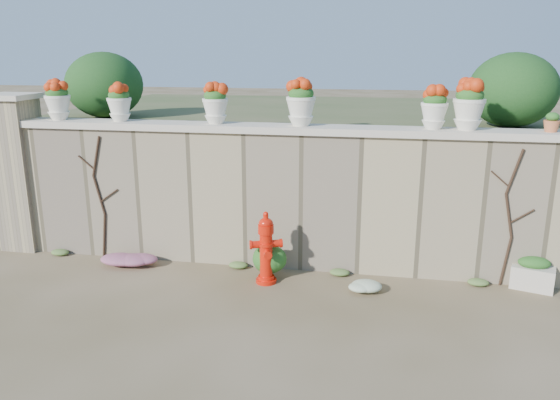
% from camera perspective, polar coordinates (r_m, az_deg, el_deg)
% --- Properties ---
extents(ground, '(80.00, 80.00, 0.00)m').
position_cam_1_polar(ground, '(6.75, -3.49, -12.24)').
color(ground, brown).
rests_on(ground, ground).
extents(stone_wall, '(8.00, 0.40, 2.00)m').
position_cam_1_polar(stone_wall, '(8.02, -0.53, 0.03)').
color(stone_wall, '#958663').
rests_on(stone_wall, ground).
extents(wall_cap, '(8.10, 0.52, 0.10)m').
position_cam_1_polar(wall_cap, '(7.81, -0.54, 7.47)').
color(wall_cap, beige).
rests_on(wall_cap, stone_wall).
extents(gate_pillar, '(0.72, 0.72, 2.48)m').
position_cam_1_polar(gate_pillar, '(9.64, -25.56, 2.69)').
color(gate_pillar, '#958663').
rests_on(gate_pillar, ground).
extents(raised_fill, '(9.00, 6.00, 2.00)m').
position_cam_1_polar(raised_fill, '(11.10, 2.64, 4.35)').
color(raised_fill, '#384C23').
rests_on(raised_fill, ground).
extents(back_shrub_left, '(1.30, 1.30, 1.10)m').
position_cam_1_polar(back_shrub_left, '(9.98, -17.87, 11.37)').
color(back_shrub_left, '#143814').
rests_on(back_shrub_left, raised_fill).
extents(back_shrub_right, '(1.30, 1.30, 1.10)m').
position_cam_1_polar(back_shrub_right, '(9.02, 23.16, 10.52)').
color(back_shrub_right, '#143814').
rests_on(back_shrub_right, raised_fill).
extents(vine_left, '(0.60, 0.04, 1.91)m').
position_cam_1_polar(vine_left, '(8.73, -18.31, 0.44)').
color(vine_left, black).
rests_on(vine_left, ground).
extents(vine_right, '(0.60, 0.04, 1.91)m').
position_cam_1_polar(vine_right, '(7.87, 22.88, -1.59)').
color(vine_right, black).
rests_on(vine_right, ground).
extents(fire_hydrant, '(0.44, 0.31, 1.02)m').
position_cam_1_polar(fire_hydrant, '(7.50, -1.47, -5.00)').
color(fire_hydrant, red).
rests_on(fire_hydrant, ground).
extents(planter_box, '(0.61, 0.46, 0.45)m').
position_cam_1_polar(planter_box, '(8.18, 24.91, -7.01)').
color(planter_box, beige).
rests_on(planter_box, ground).
extents(green_shrub, '(0.68, 0.61, 0.65)m').
position_cam_1_polar(green_shrub, '(7.71, -1.05, -5.92)').
color(green_shrub, '#1E5119').
rests_on(green_shrub, ground).
extents(magenta_clump, '(0.94, 0.63, 0.25)m').
position_cam_1_polar(magenta_clump, '(8.49, -15.60, -5.90)').
color(magenta_clump, '#D0299D').
rests_on(magenta_clump, ground).
extents(white_flowers, '(0.57, 0.46, 0.20)m').
position_cam_1_polar(white_flowers, '(7.45, 8.46, -8.75)').
color(white_flowers, white).
rests_on(white_flowers, ground).
extents(urn_pot_0, '(0.38, 0.38, 0.59)m').
position_cam_1_polar(urn_pot_0, '(9.03, -22.22, 9.62)').
color(urn_pot_0, white).
rests_on(urn_pot_0, wall_cap).
extents(urn_pot_1, '(0.36, 0.36, 0.56)m').
position_cam_1_polar(urn_pot_1, '(8.54, -16.45, 9.74)').
color(urn_pot_1, white).
rests_on(urn_pot_1, wall_cap).
extents(urn_pot_2, '(0.37, 0.37, 0.58)m').
position_cam_1_polar(urn_pot_2, '(7.98, -6.78, 9.97)').
color(urn_pot_2, white).
rests_on(urn_pot_2, wall_cap).
extents(urn_pot_3, '(0.41, 0.41, 0.65)m').
position_cam_1_polar(urn_pot_3, '(7.71, 2.21, 10.12)').
color(urn_pot_3, white).
rests_on(urn_pot_3, wall_cap).
extents(urn_pot_4, '(0.36, 0.36, 0.56)m').
position_cam_1_polar(urn_pot_4, '(7.66, 15.83, 9.22)').
color(urn_pot_4, white).
rests_on(urn_pot_4, wall_cap).
extents(urn_pot_5, '(0.42, 0.42, 0.66)m').
position_cam_1_polar(urn_pot_5, '(7.71, 19.14, 9.34)').
color(urn_pot_5, white).
rests_on(urn_pot_5, wall_cap).
extents(terracotta_pot, '(0.20, 0.20, 0.24)m').
position_cam_1_polar(terracotta_pot, '(7.95, 26.53, 7.19)').
color(terracotta_pot, '#C0663A').
rests_on(terracotta_pot, wall_cap).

